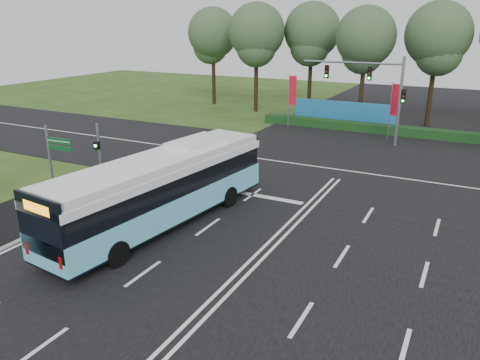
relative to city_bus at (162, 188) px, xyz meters
name	(u,v)px	position (x,y,z in m)	size (l,w,h in m)	color
ground	(270,241)	(5.39, 0.68, -1.89)	(120.00, 120.00, 0.00)	#294617
road_main	(270,241)	(5.39, 0.68, -1.87)	(20.00, 120.00, 0.04)	black
road_cross	(342,170)	(5.39, 12.68, -1.87)	(120.00, 14.00, 0.05)	black
bike_path	(25,215)	(-7.11, -2.32, -1.86)	(5.00, 18.00, 0.06)	black
kerb_strip	(58,223)	(-4.71, -2.32, -1.83)	(0.25, 18.00, 0.12)	gray
city_bus	(162,188)	(0.00, 0.00, 0.00)	(4.28, 13.34, 3.76)	#5FC4DC
pedestrian_signal	(99,154)	(-6.30, 2.52, 0.29)	(0.35, 0.44, 4.00)	gray
street_sign	(54,156)	(-6.79, -0.26, 0.81)	(1.69, 0.17, 4.33)	gray
banner_flag_left	(292,94)	(-2.55, 23.60, 1.32)	(0.73, 0.09, 4.95)	gray
banner_flag_mid	(394,103)	(6.69, 22.89, 1.23)	(0.69, 0.25, 4.81)	gray
traffic_light_gantry	(378,86)	(5.59, 21.18, 2.77)	(8.41, 0.28, 7.00)	gray
hedge	(380,129)	(5.39, 25.18, -1.49)	(22.00, 1.20, 0.80)	#143613
blue_hoarding	(344,113)	(1.39, 27.68, -0.79)	(10.00, 0.30, 2.20)	#1E6DA5
eucalyptus_row	(397,35)	(5.05, 31.00, 6.44)	(48.62, 9.47, 11.63)	black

